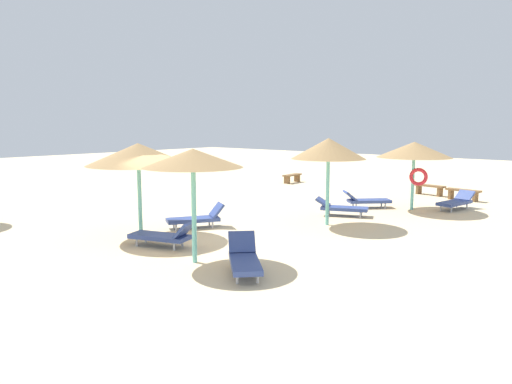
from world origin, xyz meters
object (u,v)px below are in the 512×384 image
at_px(lounger_1, 366,200).
at_px(lounger_4, 244,259).
at_px(lounger_0, 197,218).
at_px(lounger_5, 164,236).
at_px(parasol_4, 193,159).
at_px(bench_0, 292,177).
at_px(lounger_6, 456,202).
at_px(bench_1, 429,188).
at_px(parasol_2, 328,149).
at_px(parasol_0, 138,154).
at_px(parasol_1, 414,150).
at_px(lounger_2, 341,207).
at_px(bench_2, 463,193).

distance_m(lounger_1, lounger_4, 9.80).
relative_size(lounger_0, lounger_5, 0.98).
xyz_separation_m(parasol_4, bench_0, (-7.73, 14.54, -2.21)).
bearing_deg(lounger_6, bench_0, 164.57).
bearing_deg(lounger_6, bench_1, 125.92).
distance_m(parasol_2, lounger_1, 4.49).
relative_size(parasol_0, lounger_5, 1.55).
xyz_separation_m(parasol_2, lounger_0, (-2.99, -3.17, -2.24)).
xyz_separation_m(parasol_0, parasol_1, (4.38, 9.77, -0.13)).
relative_size(parasol_0, lounger_1, 1.70).
bearing_deg(lounger_5, bench_1, 82.57).
distance_m(lounger_0, lounger_5, 2.56).
bearing_deg(lounger_5, parasol_2, 71.27).
xyz_separation_m(lounger_5, bench_0, (-5.97, 14.10, 0.02)).
relative_size(parasol_2, lounger_5, 1.48).
relative_size(lounger_0, bench_0, 1.26).
height_order(lounger_2, lounger_5, lounger_5).
height_order(parasol_2, bench_1, parasol_2).
bearing_deg(bench_2, lounger_4, -91.44).
xyz_separation_m(parasol_4, bench_2, (1.86, 14.34, -2.21)).
bearing_deg(lounger_1, lounger_6, 34.51).
height_order(parasol_0, lounger_0, parasol_0).
xyz_separation_m(parasol_2, lounger_2, (-0.49, 1.71, -2.25)).
bearing_deg(parasol_2, bench_1, 89.78).
bearing_deg(bench_2, parasol_4, -97.40).
distance_m(parasol_4, lounger_5, 2.88).
xyz_separation_m(lounger_2, lounger_6, (2.81, 4.14, 0.00)).
relative_size(parasol_0, bench_0, 2.01).
distance_m(lounger_4, bench_1, 14.81).
bearing_deg(parasol_0, parasol_2, 56.51).
height_order(parasol_0, lounger_6, parasol_0).
bearing_deg(bench_1, lounger_6, -54.08).
bearing_deg(lounger_6, bench_2, 101.99).
height_order(parasol_4, lounger_0, parasol_4).
relative_size(parasol_1, lounger_4, 1.61).
distance_m(lounger_2, bench_2, 7.10).
height_order(lounger_2, bench_1, lounger_2).
height_order(parasol_0, parasol_1, parasol_0).
xyz_separation_m(parasol_4, lounger_6, (2.41, 11.75, -2.24)).
height_order(lounger_0, lounger_2, lounger_0).
xyz_separation_m(parasol_2, lounger_1, (-0.59, 3.84, -2.25)).
distance_m(parasol_1, bench_1, 4.88).
bearing_deg(bench_0, parasol_1, -24.28).
xyz_separation_m(parasol_1, parasol_4, (-1.09, -10.57, 0.20)).
distance_m(bench_1, bench_2, 1.83).
bearing_deg(bench_2, lounger_0, -112.30).
xyz_separation_m(parasol_0, parasol_4, (3.29, -0.79, 0.07)).
xyz_separation_m(parasol_4, lounger_1, (-0.50, 9.74, -2.24)).
bearing_deg(lounger_0, bench_2, 67.70).
xyz_separation_m(parasol_4, lounger_2, (-0.39, 7.61, -2.25)).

